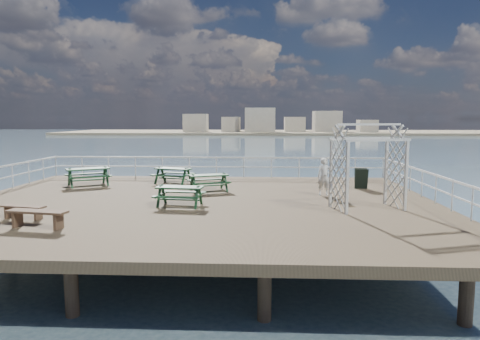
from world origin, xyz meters
name	(u,v)px	position (x,y,z in m)	size (l,w,h in m)	color
ground	(198,205)	(0.00, 0.00, -0.15)	(18.00, 14.00, 0.30)	brown
sea_backdrop	(290,129)	(12.54, 134.07, -0.51)	(300.00, 300.00, 9.20)	#435A71
railing	(205,170)	(-0.07, 2.57, 0.87)	(17.77, 13.76, 1.10)	silver
picnic_table_a	(88,173)	(-5.73, 3.62, 0.59)	(2.43, 2.31, 0.93)	#133519
picnic_table_b	(173,172)	(-1.86, 4.47, 0.54)	(2.09, 1.87, 0.85)	#133519
picnic_table_c	(209,179)	(0.13, 2.37, 0.52)	(2.05, 1.87, 0.81)	#133519
picnic_table_d	(180,192)	(-0.52, -0.90, 0.51)	(1.77, 1.49, 0.80)	#133519
flat_bench_near	(23,209)	(-5.04, -3.13, 0.31)	(1.50, 0.63, 0.42)	brown
flat_bench_far	(37,215)	(-4.00, -4.22, 0.38)	(1.82, 0.69, 0.51)	brown
trellis_arbor	(368,171)	(6.08, -1.08, 1.32)	(2.65, 1.90, 2.96)	silver
sandwich_board	(361,179)	(6.89, 3.31, 0.45)	(0.58, 0.45, 0.92)	black
person	(324,177)	(4.98, 1.55, 0.77)	(0.56, 0.37, 1.53)	silver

